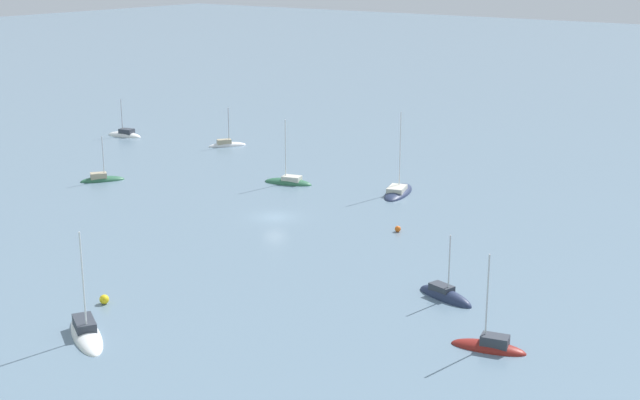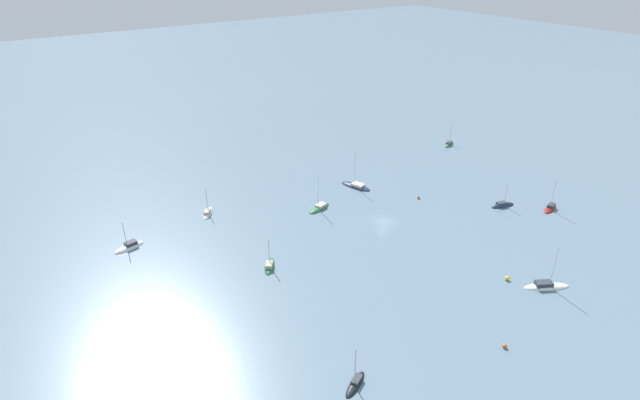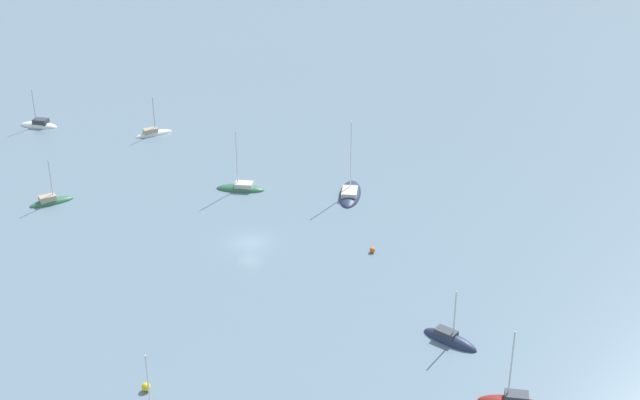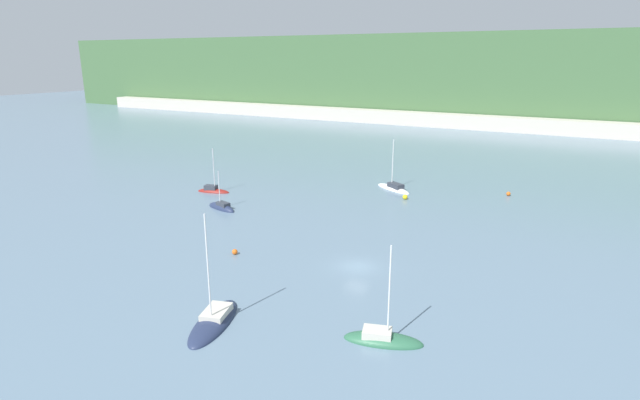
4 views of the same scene
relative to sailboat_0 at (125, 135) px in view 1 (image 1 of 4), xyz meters
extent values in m
plane|color=slate|center=(-48.82, 21.02, -0.12)|extent=(600.00, 600.00, 0.00)
ellipsoid|color=white|center=(0.06, 0.01, -0.12)|extent=(6.54, 3.40, 1.48)
cube|color=#333842|center=(-0.43, -0.09, 0.71)|extent=(2.51, 1.95, 0.85)
cylinder|color=#B2B2B7|center=(0.36, 0.08, 3.13)|extent=(0.14, 0.14, 5.68)
ellipsoid|color=#2D6647|center=(-40.59, 8.17, -0.12)|extent=(6.94, 4.05, 1.38)
cube|color=beige|center=(-41.10, 8.02, 0.59)|extent=(2.72, 2.20, 0.67)
cylinder|color=silver|center=(-40.28, 8.26, 4.30)|extent=(0.14, 0.14, 8.08)
ellipsoid|color=#232D4C|center=(-54.73, 3.75, -0.12)|extent=(5.20, 8.96, 1.42)
cube|color=beige|center=(-54.93, 4.40, 0.59)|extent=(2.80, 3.51, 0.63)
cylinder|color=silver|center=(-54.61, 3.34, 5.19)|extent=(0.14, 0.14, 9.83)
ellipsoid|color=#2D6647|center=(-19.93, 21.66, -0.12)|extent=(4.84, 5.73, 1.22)
cube|color=tan|center=(-19.66, 22.03, 0.61)|extent=(2.24, 2.42, 0.78)
cylinder|color=silver|center=(-20.10, 21.42, 3.04)|extent=(0.14, 0.14, 5.64)
ellipsoid|color=silver|center=(-18.69, -4.28, -0.12)|extent=(4.81, 5.78, 1.23)
cube|color=tan|center=(-18.41, -3.89, 0.59)|extent=(2.18, 2.40, 0.75)
cylinder|color=#B2B2B7|center=(-18.86, -4.52, 3.06)|extent=(0.14, 0.14, 5.68)
ellipsoid|color=white|center=(-57.35, 55.13, -0.12)|extent=(8.20, 6.01, 1.23)
cube|color=#333842|center=(-56.78, 54.80, 0.65)|extent=(3.32, 2.80, 0.86)
cylinder|color=silver|center=(-57.70, 55.34, 4.44)|extent=(0.14, 0.14, 8.45)
ellipsoid|color=maroon|center=(-84.05, 38.41, -0.12)|extent=(6.10, 3.21, 1.22)
cube|color=#333842|center=(-84.50, 38.30, 0.64)|extent=(2.35, 1.76, 0.84)
cylinder|color=silver|center=(-83.77, 38.48, 3.87)|extent=(0.14, 0.14, 7.31)
ellipsoid|color=#232D4C|center=(-76.42, 31.24, -0.12)|extent=(6.24, 3.21, 1.74)
cube|color=#333842|center=(-75.95, 31.11, 0.68)|extent=(2.40, 1.72, 0.64)
cylinder|color=silver|center=(-76.71, 31.31, 3.07)|extent=(0.14, 0.14, 5.42)
sphere|color=yellow|center=(-53.29, 49.83, 0.29)|extent=(0.83, 0.83, 0.83)
sphere|color=orange|center=(-63.03, 17.38, 0.21)|extent=(0.66, 0.66, 0.66)
camera|label=1|loc=(-110.70, 96.45, 29.38)|focal=50.00mm
camera|label=2|loc=(16.36, 91.01, 54.49)|focal=28.00mm
camera|label=3|loc=(-93.95, 103.41, 50.61)|focal=50.00mm
camera|label=4|loc=(-27.86, -26.08, 22.33)|focal=28.00mm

